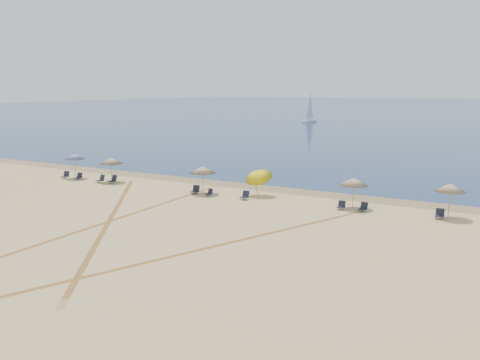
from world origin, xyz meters
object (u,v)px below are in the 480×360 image
object	(u,v)px
umbrella_0	(75,156)
umbrella_5	(450,187)
umbrella_4	(354,182)
sailboat_1	(310,113)
chair_5	(209,193)
chair_6	(245,196)
umbrella_2	(203,170)
chair_1	(79,177)
chair_2	(101,179)
chair_0	(66,175)
umbrella_3	(258,175)
chair_4	(195,190)
umbrella_1	(111,161)
chair_7	(341,206)
chair_8	(363,207)
chair_3	(113,180)
chair_9	(440,214)

from	to	relation	value
umbrella_0	umbrella_5	world-z (taller)	umbrella_0
umbrella_4	sailboat_1	bearing A→B (deg)	113.19
umbrella_4	chair_5	world-z (taller)	umbrella_4
chair_6	umbrella_2	bearing A→B (deg)	175.36
chair_1	chair_2	size ratio (longest dim) A/B	0.90
chair_1	chair_2	xyz separation A→B (m)	(2.97, -0.11, 0.03)
umbrella_2	chair_0	distance (m)	15.69
umbrella_3	chair_1	bearing A→B (deg)	-174.70
chair_4	chair_5	size ratio (longest dim) A/B	1.14
umbrella_4	sailboat_1	world-z (taller)	sailboat_1
chair_4	umbrella_0	bearing A→B (deg)	170.48
umbrella_2	sailboat_1	distance (m)	91.26
umbrella_5	chair_1	distance (m)	33.07
umbrella_1	chair_7	size ratio (longest dim) A/B	3.67
sailboat_1	chair_1	bearing A→B (deg)	-76.28
umbrella_0	chair_7	distance (m)	26.82
umbrella_2	chair_4	xyz separation A→B (m)	(-0.46, -0.42, -1.69)
umbrella_2	chair_6	world-z (taller)	umbrella_2
chair_2	chair_8	distance (m)	24.46
chair_6	umbrella_4	bearing A→B (deg)	8.78
umbrella_2	chair_1	xyz separation A→B (m)	(-13.97, -0.36, -1.71)
umbrella_0	chair_3	distance (m)	5.31
umbrella_2	chair_3	world-z (taller)	umbrella_2
chair_5	chair_7	world-z (taller)	chair_7
umbrella_5	chair_5	world-z (taller)	umbrella_5
umbrella_0	chair_0	bearing A→B (deg)	-139.81
umbrella_0	umbrella_1	distance (m)	4.55
umbrella_5	chair_6	size ratio (longest dim) A/B	3.55
umbrella_3	chair_6	xyz separation A→B (m)	(-0.28, -1.70, -1.46)
umbrella_2	chair_2	bearing A→B (deg)	-177.52
umbrella_0	chair_4	xyz separation A→B (m)	(14.40, -0.50, -1.84)
umbrella_2	umbrella_5	xyz separation A→B (m)	(19.00, 1.25, 0.10)
umbrella_2	chair_4	bearing A→B (deg)	-137.60
chair_4	chair_1	bearing A→B (deg)	172.22
chair_5	chair_3	bearing A→B (deg)	-168.22
umbrella_3	chair_8	distance (m)	9.14
chair_1	chair_8	world-z (taller)	chair_1
umbrella_2	chair_7	size ratio (longest dim) A/B	3.66
chair_4	chair_7	distance (m)	12.37
chair_1	chair_6	xyz separation A→B (m)	(18.18, 0.01, 0.01)
umbrella_3	chair_4	bearing A→B (deg)	-160.31
umbrella_0	umbrella_2	size ratio (longest dim) A/B	1.06
chair_3	umbrella_4	bearing A→B (deg)	11.14
umbrella_2	chair_8	size ratio (longest dim) A/B	3.17
chair_0	sailboat_1	bearing A→B (deg)	87.72
chair_1	sailboat_1	distance (m)	88.89
umbrella_5	chair_6	bearing A→B (deg)	-173.82
chair_1	chair_3	bearing A→B (deg)	-5.02
umbrella_4	sailboat_1	xyz separation A→B (m)	(-37.24, 86.93, 0.39)
chair_2	chair_9	world-z (taller)	chair_2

